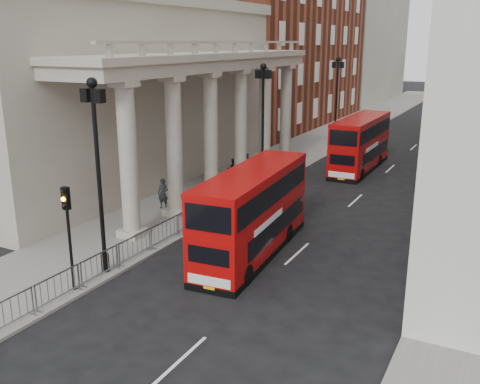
{
  "coord_description": "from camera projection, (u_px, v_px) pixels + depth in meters",
  "views": [
    {
      "loc": [
        14.61,
        -12.39,
        9.81
      ],
      "look_at": [
        3.23,
        9.39,
        2.86
      ],
      "focal_mm": 40.0,
      "sensor_mm": 36.0,
      "label": 1
    }
  ],
  "objects": [
    {
      "name": "ground",
      "position": [
        45.0,
        317.0,
        19.75
      ],
      "size": [
        260.0,
        260.0,
        0.0
      ],
      "primitive_type": "plane",
      "color": "black",
      "rests_on": "ground"
    },
    {
      "name": "sidewalk_west",
      "position": [
        286.0,
        157.0,
        46.65
      ],
      "size": [
        6.0,
        140.0,
        0.12
      ],
      "primitive_type": "cube",
      "color": "slate",
      "rests_on": "ground"
    },
    {
      "name": "kerb",
      "position": [
        318.0,
        160.0,
        45.33
      ],
      "size": [
        0.2,
        140.0,
        0.14
      ],
      "primitive_type": "cube",
      "color": "slate",
      "rests_on": "ground"
    },
    {
      "name": "portico_building",
      "position": [
        126.0,
        96.0,
        38.15
      ],
      "size": [
        9.0,
        28.0,
        12.0
      ],
      "primitive_type": "cube",
      "color": "gray",
      "rests_on": "ground"
    },
    {
      "name": "brick_building",
      "position": [
        289.0,
        31.0,
        62.36
      ],
      "size": [
        9.0,
        32.0,
        22.0
      ],
      "primitive_type": "cube",
      "color": "brown",
      "rests_on": "ground"
    },
    {
      "name": "west_building_far",
      "position": [
        362.0,
        40.0,
        89.92
      ],
      "size": [
        9.0,
        30.0,
        20.0
      ],
      "primitive_type": "cube",
      "color": "gray",
      "rests_on": "ground"
    },
    {
      "name": "monument_column",
      "position": [
        478.0,
        4.0,
        91.17
      ],
      "size": [
        8.0,
        8.0,
        54.2
      ],
      "color": "#60605E",
      "rests_on": "ground"
    },
    {
      "name": "lamp_post_south",
      "position": [
        98.0,
        164.0,
        22.09
      ],
      "size": [
        1.05,
        0.44,
        8.32
      ],
      "color": "black",
      "rests_on": "sidewalk_west"
    },
    {
      "name": "lamp_post_mid",
      "position": [
        263.0,
        117.0,
        35.73
      ],
      "size": [
        1.05,
        0.44,
        8.32
      ],
      "color": "black",
      "rests_on": "sidewalk_west"
    },
    {
      "name": "lamp_post_north",
      "position": [
        337.0,
        96.0,
        49.38
      ],
      "size": [
        1.05,
        0.44,
        8.32
      ],
      "color": "black",
      "rests_on": "sidewalk_west"
    },
    {
      "name": "traffic_light",
      "position": [
        67.0,
        220.0,
        20.82
      ],
      "size": [
        0.28,
        0.33,
        4.3
      ],
      "color": "black",
      "rests_on": "sidewalk_west"
    },
    {
      "name": "crowd_barriers",
      "position": [
        80.0,
        275.0,
        21.62
      ],
      "size": [
        0.5,
        18.75,
        1.1
      ],
      "color": "gray",
      "rests_on": "sidewalk_west"
    },
    {
      "name": "bus_near",
      "position": [
        253.0,
        211.0,
        25.06
      ],
      "size": [
        3.04,
        9.66,
        4.1
      ],
      "rotation": [
        0.0,
        0.0,
        0.08
      ],
      "color": "#AC0807",
      "rests_on": "ground"
    },
    {
      "name": "bus_far",
      "position": [
        361.0,
        142.0,
        41.82
      ],
      "size": [
        2.37,
        9.61,
        4.14
      ],
      "rotation": [
        0.0,
        0.0,
        0.0
      ],
      "color": "#AA0807",
      "rests_on": "ground"
    },
    {
      "name": "pedestrian_a",
      "position": [
        163.0,
        194.0,
        31.91
      ],
      "size": [
        0.72,
        0.52,
        1.83
      ],
      "primitive_type": "imported",
      "rotation": [
        0.0,
        0.0,
        0.13
      ],
      "color": "black",
      "rests_on": "sidewalk_west"
    },
    {
      "name": "pedestrian_b",
      "position": [
        233.0,
        169.0,
        38.36
      ],
      "size": [
        0.99,
        0.93,
        1.61
      ],
      "primitive_type": "imported",
      "rotation": [
        0.0,
        0.0,
        3.68
      ],
      "color": "#282320",
      "rests_on": "sidewalk_west"
    },
    {
      "name": "pedestrian_c",
      "position": [
        246.0,
        164.0,
        40.11
      ],
      "size": [
        0.87,
        0.63,
        1.64
      ],
      "primitive_type": "imported",
      "rotation": [
        0.0,
        0.0,
        6.14
      ],
      "color": "black",
      "rests_on": "sidewalk_west"
    }
  ]
}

